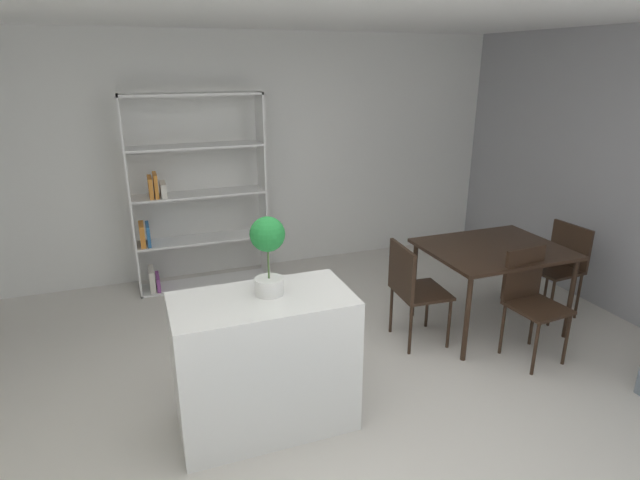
% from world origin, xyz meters
% --- Properties ---
extents(ground_plane, '(9.00, 9.00, 0.00)m').
position_xyz_m(ground_plane, '(0.00, 0.00, 0.00)').
color(ground_plane, beige).
extents(back_partition, '(6.55, 0.06, 2.66)m').
position_xyz_m(back_partition, '(0.00, 2.98, 1.33)').
color(back_partition, white).
rests_on(back_partition, ground_plane).
extents(kitchen_island, '(1.14, 0.60, 0.94)m').
position_xyz_m(kitchen_island, '(-0.37, 0.12, 0.47)').
color(kitchen_island, white).
rests_on(kitchen_island, ground_plane).
extents(potted_plant_on_island, '(0.22, 0.22, 0.51)m').
position_xyz_m(potted_plant_on_island, '(-0.31, 0.16, 1.25)').
color(potted_plant_on_island, white).
rests_on(potted_plant_on_island, kitchen_island).
extents(open_bookshelf, '(1.39, 0.33, 2.05)m').
position_xyz_m(open_bookshelf, '(-0.50, 2.62, 0.97)').
color(open_bookshelf, white).
rests_on(open_bookshelf, ground_plane).
extents(dining_table, '(1.20, 0.96, 0.78)m').
position_xyz_m(dining_table, '(1.89, 0.73, 0.71)').
color(dining_table, black).
rests_on(dining_table, ground_plane).
extents(dining_chair_near, '(0.44, 0.44, 0.92)m').
position_xyz_m(dining_chair_near, '(1.88, 0.22, 0.55)').
color(dining_chair_near, black).
rests_on(dining_chair_near, ground_plane).
extents(dining_chair_window_side, '(0.45, 0.46, 0.88)m').
position_xyz_m(dining_chair_window_side, '(2.70, 0.74, 0.54)').
color(dining_chair_window_side, black).
rests_on(dining_chair_window_side, ground_plane).
extents(dining_chair_island_side, '(0.45, 0.48, 0.90)m').
position_xyz_m(dining_chair_island_side, '(1.08, 0.74, 0.54)').
color(dining_chair_island_side, black).
rests_on(dining_chair_island_side, ground_plane).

